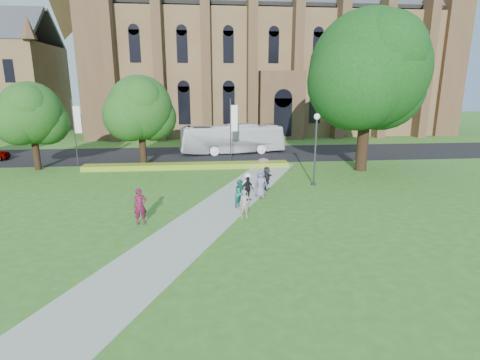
{
  "coord_description": "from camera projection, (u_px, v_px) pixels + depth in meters",
  "views": [
    {
      "loc": [
        -0.52,
        -19.54,
        7.19
      ],
      "look_at": [
        1.62,
        2.31,
        1.6
      ],
      "focal_mm": 28.0,
      "sensor_mm": 36.0,
      "label": 1
    }
  ],
  "objects": [
    {
      "name": "ground",
      "position": [
        215.0,
        219.0,
        20.67
      ],
      "size": [
        160.0,
        160.0,
        0.0
      ],
      "primitive_type": "plane",
      "color": "#31691F",
      "rests_on": "ground"
    },
    {
      "name": "road",
      "position": [
        209.0,
        154.0,
        39.96
      ],
      "size": [
        160.0,
        10.0,
        0.02
      ],
      "primitive_type": "cube",
      "color": "black",
      "rests_on": "ground"
    },
    {
      "name": "footpath",
      "position": [
        214.0,
        213.0,
        21.63
      ],
      "size": [
        15.58,
        28.54,
        0.04
      ],
      "primitive_type": "cube",
      "rotation": [
        0.0,
        0.0,
        -0.44
      ],
      "color": "#B2B2A8",
      "rests_on": "ground"
    },
    {
      "name": "flower_hedge",
      "position": [
        188.0,
        166.0,
        33.15
      ],
      "size": [
        18.0,
        1.4,
        0.45
      ],
      "primitive_type": "cube",
      "color": "#B0BE26",
      "rests_on": "ground"
    },
    {
      "name": "cathedral",
      "position": [
        271.0,
        46.0,
        56.73
      ],
      "size": [
        52.6,
        18.25,
        28.0
      ],
      "color": "brown",
      "rests_on": "ground"
    },
    {
      "name": "streetlamp",
      "position": [
        316.0,
        141.0,
        26.83
      ],
      "size": [
        0.44,
        0.44,
        5.24
      ],
      "color": "#38383D",
      "rests_on": "ground"
    },
    {
      "name": "large_tree",
      "position": [
        369.0,
        70.0,
        30.44
      ],
      "size": [
        9.6,
        9.6,
        13.2
      ],
      "color": "#332114",
      "rests_on": "ground"
    },
    {
      "name": "street_tree_0",
      "position": [
        31.0,
        113.0,
        31.55
      ],
      "size": [
        5.2,
        5.2,
        7.5
      ],
      "color": "#332114",
      "rests_on": "ground"
    },
    {
      "name": "street_tree_1",
      "position": [
        140.0,
        108.0,
        32.8
      ],
      "size": [
        5.6,
        5.6,
        8.05
      ],
      "color": "#332114",
      "rests_on": "ground"
    },
    {
      "name": "banner_pole_0",
      "position": [
        232.0,
        127.0,
        34.69
      ],
      "size": [
        0.7,
        0.1,
        6.0
      ],
      "color": "#38383D",
      "rests_on": "ground"
    },
    {
      "name": "banner_pole_1",
      "position": [
        76.0,
        129.0,
        33.37
      ],
      "size": [
        0.7,
        0.1,
        6.0
      ],
      "color": "#38383D",
      "rests_on": "ground"
    },
    {
      "name": "tour_coach",
      "position": [
        232.0,
        139.0,
        40.18
      ],
      "size": [
        11.35,
        4.04,
        3.09
      ],
      "primitive_type": "imported",
      "rotation": [
        0.0,
        0.0,
        1.7
      ],
      "color": "white",
      "rests_on": "road"
    },
    {
      "name": "pedestrian_0",
      "position": [
        140.0,
        206.0,
        19.66
      ],
      "size": [
        0.8,
        0.65,
        1.92
      ],
      "primitive_type": "imported",
      "rotation": [
        0.0,
        0.0,
        0.31
      ],
      "color": "#58142F",
      "rests_on": "footpath"
    },
    {
      "name": "pedestrian_1",
      "position": [
        240.0,
        193.0,
        22.38
      ],
      "size": [
        1.01,
        1.04,
        1.69
      ],
      "primitive_type": "imported",
      "rotation": [
        0.0,
        0.0,
        0.9
      ],
      "color": "#16715C",
      "rests_on": "footpath"
    },
    {
      "name": "pedestrian_2",
      "position": [
        248.0,
        185.0,
        24.51
      ],
      "size": [
        1.16,
        0.89,
        1.58
      ],
      "primitive_type": "imported",
      "rotation": [
        0.0,
        0.0,
        0.33
      ],
      "color": "silver",
      "rests_on": "footpath"
    },
    {
      "name": "pedestrian_3",
      "position": [
        247.0,
        189.0,
        23.72
      ],
      "size": [
        0.97,
        0.76,
        1.54
      ],
      "primitive_type": "imported",
      "rotation": [
        0.0,
        0.0,
        0.5
      ],
      "color": "black",
      "rests_on": "footpath"
    },
    {
      "name": "pedestrian_4",
      "position": [
        261.0,
        184.0,
        24.34
      ],
      "size": [
        0.91,
        0.62,
        1.82
      ],
      "primitive_type": "imported",
      "rotation": [
        0.0,
        0.0,
        0.04
      ],
      "color": "slate",
      "rests_on": "footpath"
    },
    {
      "name": "pedestrian_5",
      "position": [
        267.0,
        178.0,
        26.15
      ],
      "size": [
        1.01,
        1.6,
        1.65
      ],
      "primitive_type": "imported",
      "rotation": [
        0.0,
        0.0,
        1.2
      ],
      "color": "#26272E",
      "rests_on": "footpath"
    },
    {
      "name": "pedestrian_6",
      "position": [
        245.0,
        204.0,
        20.54
      ],
      "size": [
        0.62,
        0.44,
        1.61
      ],
      "primitive_type": "imported",
      "rotation": [
        0.0,
        0.0,
        0.09
      ],
      "color": "gray",
      "rests_on": "footpath"
    },
    {
      "name": "parasol",
      "position": [
        263.0,
        165.0,
        24.14
      ],
      "size": [
        0.95,
        0.95,
        0.67
      ],
      "primitive_type": "imported",
      "rotation": [
        0.0,
        0.0,
        -0.29
      ],
      "color": "#D89898",
      "rests_on": "pedestrian_4"
    }
  ]
}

